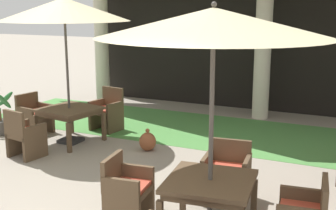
{
  "coord_description": "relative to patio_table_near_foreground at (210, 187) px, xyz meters",
  "views": [
    {
      "loc": [
        2.41,
        -2.06,
        2.69
      ],
      "look_at": [
        -0.37,
        3.9,
        1.21
      ],
      "focal_mm": 47.49,
      "sensor_mm": 36.0,
      "label": 1
    }
  ],
  "objects": [
    {
      "name": "patio_chair_mid_left_south",
      "position": [
        -3.97,
        1.25,
        -0.22
      ],
      "size": [
        0.62,
        0.6,
        0.89
      ],
      "rotation": [
        0.0,
        0.0,
        -0.17
      ],
      "color": "brown",
      "rests_on": "ground"
    },
    {
      "name": "potted_palm_left_edge",
      "position": [
        -5.48,
        2.17,
        -0.3
      ],
      "size": [
        0.48,
        0.49,
        1.02
      ],
      "color": "#47423D",
      "rests_on": "ground"
    },
    {
      "name": "patio_table_near_foreground",
      "position": [
        0.0,
        0.0,
        0.0
      ],
      "size": [
        1.1,
        1.1,
        0.71
      ],
      "rotation": [
        0.0,
        0.0,
        0.12
      ],
      "color": "brown",
      "rests_on": "ground"
    },
    {
      "name": "lawn_strip",
      "position": [
        -0.81,
        4.29,
        -0.62
      ],
      "size": [
        12.03,
        2.69,
        0.01
      ],
      "primitive_type": "cube",
      "color": "#519347",
      "rests_on": "ground"
    },
    {
      "name": "patio_chair_near_foreground_west",
      "position": [
        -1.05,
        -0.13,
        -0.2
      ],
      "size": [
        0.55,
        0.61,
        0.87
      ],
      "rotation": [
        0.0,
        0.0,
        -1.45
      ],
      "color": "brown",
      "rests_on": "ground"
    },
    {
      "name": "patio_table_mid_left",
      "position": [
        -3.79,
        2.33,
        -0.01
      ],
      "size": [
        1.17,
        1.17,
        0.7
      ],
      "rotation": [
        0.0,
        0.0,
        -0.17
      ],
      "color": "brown",
      "rests_on": "ground"
    },
    {
      "name": "terracotta_urn",
      "position": [
        -2.13,
        2.51,
        -0.44
      ],
      "size": [
        0.32,
        0.32,
        0.43
      ],
      "color": "brown",
      "rests_on": "ground"
    },
    {
      "name": "patio_chair_mid_left_west",
      "position": [
        -4.86,
        2.51,
        -0.22
      ],
      "size": [
        0.64,
        0.67,
        0.85
      ],
      "rotation": [
        0.0,
        0.0,
        -1.74
      ],
      "color": "brown",
      "rests_on": "ground"
    },
    {
      "name": "patio_umbrella_mid_left",
      "position": [
        -3.79,
        2.33,
        1.98
      ],
      "size": [
        2.5,
        2.5,
        2.89
      ],
      "color": "#2D2D2D",
      "rests_on": "ground"
    },
    {
      "name": "patio_chair_mid_left_north",
      "position": [
        -3.6,
        3.41,
        -0.2
      ],
      "size": [
        0.67,
        0.61,
        0.92
      ],
      "rotation": [
        0.0,
        0.0,
        -3.31
      ],
      "color": "brown",
      "rests_on": "ground"
    },
    {
      "name": "patio_chair_near_foreground_north",
      "position": [
        -0.13,
        1.06,
        -0.22
      ],
      "size": [
        0.69,
        0.64,
        0.82
      ],
      "rotation": [
        0.0,
        0.0,
        -3.02
      ],
      "color": "brown",
      "rests_on": "ground"
    },
    {
      "name": "patio_umbrella_near_foreground",
      "position": [
        -0.0,
        0.0,
        1.87
      ],
      "size": [
        2.58,
        2.58,
        2.73
      ],
      "color": "#2D2D2D",
      "rests_on": "ground"
    }
  ]
}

